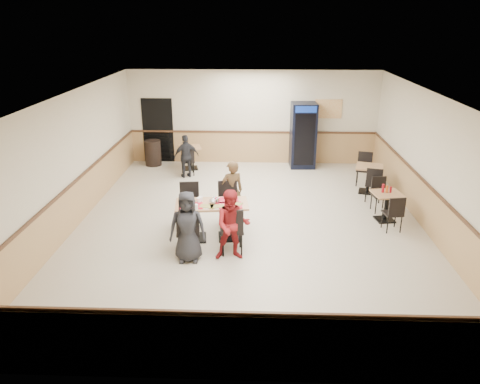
{
  "coord_description": "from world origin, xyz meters",
  "views": [
    {
      "loc": [
        0.16,
        -9.93,
        4.53
      ],
      "look_at": [
        -0.2,
        -0.5,
        0.99
      ],
      "focal_mm": 35.0,
      "sensor_mm": 36.0,
      "label": 1
    }
  ],
  "objects_px": {
    "diner_woman_right": "(233,225)",
    "side_table_far": "(369,175)",
    "side_table_near": "(386,202)",
    "pepsi_cooler": "(303,135)",
    "lone_diner": "(186,156)",
    "diner_man_opposite": "(232,191)",
    "diner_woman_left": "(187,227)",
    "main_table": "(212,215)",
    "back_table": "(190,154)",
    "trash_bin": "(153,153)"
  },
  "relations": [
    {
      "from": "side_table_far",
      "to": "trash_bin",
      "type": "relative_size",
      "value": 1.05
    },
    {
      "from": "diner_woman_right",
      "to": "back_table",
      "type": "distance_m",
      "value": 6.07
    },
    {
      "from": "lone_diner",
      "to": "back_table",
      "type": "bearing_deg",
      "value": -115.26
    },
    {
      "from": "main_table",
      "to": "diner_man_opposite",
      "type": "distance_m",
      "value": 1.07
    },
    {
      "from": "side_table_far",
      "to": "main_table",
      "type": "bearing_deg",
      "value": -142.98
    },
    {
      "from": "main_table",
      "to": "diner_woman_left",
      "type": "bearing_deg",
      "value": -117.9
    },
    {
      "from": "main_table",
      "to": "back_table",
      "type": "distance_m",
      "value": 5.09
    },
    {
      "from": "side_table_far",
      "to": "back_table",
      "type": "distance_m",
      "value": 5.51
    },
    {
      "from": "side_table_near",
      "to": "pepsi_cooler",
      "type": "bearing_deg",
      "value": 110.78
    },
    {
      "from": "diner_man_opposite",
      "to": "lone_diner",
      "type": "relative_size",
      "value": 1.13
    },
    {
      "from": "diner_man_opposite",
      "to": "side_table_far",
      "type": "xyz_separation_m",
      "value": [
        3.62,
        2.03,
        -0.23
      ]
    },
    {
      "from": "side_table_near",
      "to": "trash_bin",
      "type": "bearing_deg",
      "value": 146.89
    },
    {
      "from": "side_table_near",
      "to": "back_table",
      "type": "relative_size",
      "value": 0.91
    },
    {
      "from": "side_table_far",
      "to": "back_table",
      "type": "height_order",
      "value": "side_table_far"
    },
    {
      "from": "diner_woman_right",
      "to": "back_table",
      "type": "height_order",
      "value": "diner_woman_right"
    },
    {
      "from": "trash_bin",
      "to": "diner_woman_right",
      "type": "bearing_deg",
      "value": -64.8
    },
    {
      "from": "main_table",
      "to": "diner_woman_left",
      "type": "height_order",
      "value": "diner_woman_left"
    },
    {
      "from": "lone_diner",
      "to": "side_table_near",
      "type": "distance_m",
      "value": 5.98
    },
    {
      "from": "diner_woman_left",
      "to": "side_table_near",
      "type": "xyz_separation_m",
      "value": [
        4.38,
        2.1,
        -0.26
      ]
    },
    {
      "from": "main_table",
      "to": "trash_bin",
      "type": "bearing_deg",
      "value": 107.81
    },
    {
      "from": "side_table_far",
      "to": "trash_bin",
      "type": "height_order",
      "value": "trash_bin"
    },
    {
      "from": "side_table_near",
      "to": "back_table",
      "type": "height_order",
      "value": "back_table"
    },
    {
      "from": "diner_woman_left",
      "to": "diner_man_opposite",
      "type": "relative_size",
      "value": 0.98
    },
    {
      "from": "lone_diner",
      "to": "diner_man_opposite",
      "type": "bearing_deg",
      "value": 90.71
    },
    {
      "from": "diner_woman_right",
      "to": "pepsi_cooler",
      "type": "xyz_separation_m",
      "value": [
        1.9,
        6.23,
        0.3
      ]
    },
    {
      "from": "trash_bin",
      "to": "pepsi_cooler",
      "type": "bearing_deg",
      "value": 0.51
    },
    {
      "from": "diner_man_opposite",
      "to": "pepsi_cooler",
      "type": "relative_size",
      "value": 0.72
    },
    {
      "from": "back_table",
      "to": "diner_man_opposite",
      "type": "bearing_deg",
      "value": -68.83
    },
    {
      "from": "main_table",
      "to": "trash_bin",
      "type": "relative_size",
      "value": 1.97
    },
    {
      "from": "diner_woman_left",
      "to": "side_table_far",
      "type": "bearing_deg",
      "value": 38.68
    },
    {
      "from": "pepsi_cooler",
      "to": "trash_bin",
      "type": "height_order",
      "value": "pepsi_cooler"
    },
    {
      "from": "diner_woman_left",
      "to": "pepsi_cooler",
      "type": "xyz_separation_m",
      "value": [
        2.77,
        6.33,
        0.3
      ]
    },
    {
      "from": "diner_man_opposite",
      "to": "lone_diner",
      "type": "xyz_separation_m",
      "value": [
        -1.54,
        3.16,
        -0.08
      ]
    },
    {
      "from": "pepsi_cooler",
      "to": "back_table",
      "type": "bearing_deg",
      "value": -176.33
    },
    {
      "from": "main_table",
      "to": "diner_man_opposite",
      "type": "height_order",
      "value": "diner_man_opposite"
    },
    {
      "from": "side_table_near",
      "to": "trash_bin",
      "type": "relative_size",
      "value": 0.89
    },
    {
      "from": "diner_woman_left",
      "to": "pepsi_cooler",
      "type": "distance_m",
      "value": 6.92
    },
    {
      "from": "diner_woman_left",
      "to": "diner_woman_right",
      "type": "xyz_separation_m",
      "value": [
        0.87,
        0.1,
        0.0
      ]
    },
    {
      "from": "lone_diner",
      "to": "back_table",
      "type": "relative_size",
      "value": 1.62
    },
    {
      "from": "side_table_far",
      "to": "trash_bin",
      "type": "xyz_separation_m",
      "value": [
        -6.42,
        2.29,
        -0.09
      ]
    },
    {
      "from": "diner_woman_right",
      "to": "lone_diner",
      "type": "height_order",
      "value": "diner_woman_right"
    },
    {
      "from": "diner_woman_left",
      "to": "back_table",
      "type": "distance_m",
      "value": 5.99
    },
    {
      "from": "side_table_near",
      "to": "side_table_far",
      "type": "distance_m",
      "value": 1.9
    },
    {
      "from": "diner_woman_right",
      "to": "pepsi_cooler",
      "type": "relative_size",
      "value": 0.71
    },
    {
      "from": "diner_woman_right",
      "to": "side_table_far",
      "type": "bearing_deg",
      "value": 42.8
    },
    {
      "from": "diner_woman_left",
      "to": "pepsi_cooler",
      "type": "bearing_deg",
      "value": 62.61
    },
    {
      "from": "lone_diner",
      "to": "side_table_far",
      "type": "relative_size",
      "value": 1.51
    },
    {
      "from": "main_table",
      "to": "side_table_far",
      "type": "distance_m",
      "value": 5.01
    },
    {
      "from": "diner_woman_left",
      "to": "side_table_near",
      "type": "bearing_deg",
      "value": 21.92
    },
    {
      "from": "diner_man_opposite",
      "to": "side_table_far",
      "type": "height_order",
      "value": "diner_man_opposite"
    }
  ]
}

